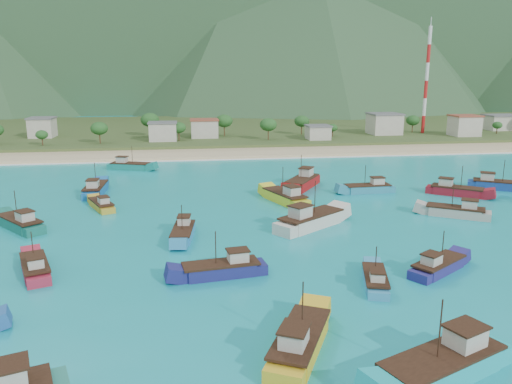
{
  "coord_description": "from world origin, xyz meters",
  "views": [
    {
      "loc": [
        -17.19,
        -65.44,
        23.19
      ],
      "look_at": [
        -5.39,
        18.0,
        3.0
      ],
      "focal_mm": 35.0,
      "sensor_mm": 36.0,
      "label": 1
    }
  ],
  "objects": [
    {
      "name": "ground",
      "position": [
        0.0,
        0.0,
        0.0
      ],
      "size": [
        600.0,
        600.0,
        0.0
      ],
      "primitive_type": "plane",
      "color": "#0D8F96",
      "rests_on": "ground"
    },
    {
      "name": "beach",
      "position": [
        0.0,
        79.0,
        0.0
      ],
      "size": [
        400.0,
        18.0,
        1.2
      ],
      "primitive_type": "cube",
      "color": "beige",
      "rests_on": "ground"
    },
    {
      "name": "land",
      "position": [
        0.0,
        140.0,
        0.0
      ],
      "size": [
        400.0,
        110.0,
        2.4
      ],
      "primitive_type": "cube",
      "color": "#385123",
      "rests_on": "ground"
    },
    {
      "name": "surf_line",
      "position": [
        0.0,
        69.5,
        0.0
      ],
      "size": [
        400.0,
        2.5,
        0.08
      ],
      "primitive_type": "cube",
      "color": "white",
      "rests_on": "ground"
    },
    {
      "name": "village",
      "position": [
        15.95,
        105.16,
        4.7
      ],
      "size": [
        209.65,
        26.39,
        7.03
      ],
      "color": "beige",
      "rests_on": "ground"
    },
    {
      "name": "vegetation",
      "position": [
        -10.33,
        103.26,
        5.11
      ],
      "size": [
        272.55,
        26.26,
        8.41
      ],
      "color": "#235623",
      "rests_on": "ground"
    },
    {
      "name": "radio_tower",
      "position": [
        69.39,
        108.0,
        20.42
      ],
      "size": [
        1.2,
        1.2,
        37.64
      ],
      "color": "red",
      "rests_on": "ground"
    },
    {
      "name": "boat_0",
      "position": [
        -31.1,
        58.33,
        0.74
      ],
      "size": [
        10.97,
        6.44,
        6.23
      ],
      "rotation": [
        0.0,
        0.0,
        4.37
      ],
      "color": "#13776D",
      "rests_on": "ground"
    },
    {
      "name": "boat_1",
      "position": [
        34.48,
        22.4,
        0.75
      ],
      "size": [
        10.39,
        8.94,
        6.29
      ],
      "rotation": [
        0.0,
        0.0,
        4.06
      ],
      "color": "maroon",
      "rests_on": "ground"
    },
    {
      "name": "boat_2",
      "position": [
        -42.61,
        11.55,
        0.75
      ],
      "size": [
        9.27,
        10.14,
        6.28
      ],
      "rotation": [
        0.0,
        0.0,
        0.7
      ],
      "color": "#136456",
      "rests_on": "ground"
    },
    {
      "name": "boat_5",
      "position": [
        -35.08,
        33.23,
        0.79
      ],
      "size": [
        3.52,
        11.07,
        6.49
      ],
      "rotation": [
        0.0,
        0.0,
        6.26
      ],
      "color": "#145EA6",
      "rests_on": "ground"
    },
    {
      "name": "boat_6",
      "position": [
        -35.34,
        -7.11,
        0.59
      ],
      "size": [
        5.75,
        9.55,
        5.42
      ],
      "rotation": [
        0.0,
        0.0,
        0.36
      ],
      "color": "#A3233A",
      "rests_on": "ground"
    },
    {
      "name": "boat_7",
      "position": [
        -13.41,
        -10.83,
        0.69
      ],
      "size": [
        10.38,
        4.34,
        5.95
      ],
      "rotation": [
        0.0,
        0.0,
        1.71
      ],
      "color": "navy",
      "rests_on": "ground"
    },
    {
      "name": "boat_9",
      "position": [
        26.81,
        8.52,
        0.7
      ],
      "size": [
        10.23,
        8.05,
        6.03
      ],
      "rotation": [
        0.0,
        0.0,
        1.0
      ],
      "color": "#A4A096",
      "rests_on": "ground"
    },
    {
      "name": "boat_10",
      "position": [
        6.42,
        32.94,
        0.96
      ],
      "size": [
        9.93,
        12.61,
        7.44
      ],
      "rotation": [
        0.0,
        0.0,
        2.57
      ],
      "color": "#A11314",
      "rests_on": "ground"
    },
    {
      "name": "boat_12",
      "position": [
        45.6,
        25.99,
        0.79
      ],
      "size": [
        11.08,
        8.48,
        6.49
      ],
      "rotation": [
        0.0,
        0.0,
        4.17
      ],
      "color": "navy",
      "rests_on": "ground"
    },
    {
      "name": "boat_15",
      "position": [
        18.43,
        26.94,
        0.69
      ],
      "size": [
        10.22,
        3.43,
        5.97
      ],
      "rotation": [
        0.0,
        0.0,
        1.62
      ],
      "color": "teal",
      "rests_on": "ground"
    },
    {
      "name": "boat_18",
      "position": [
        -8.2,
        -28.21,
        0.79
      ],
      "size": [
        7.84,
        11.29,
        6.5
      ],
      "rotation": [
        0.0,
        0.0,
        5.82
      ],
      "color": "gold",
      "rests_on": "ground"
    },
    {
      "name": "boat_21",
      "position": [
        0.51,
        21.46,
        0.86
      ],
      "size": [
        7.41,
        12.14,
        6.9
      ],
      "rotation": [
        0.0,
        0.0,
        0.37
      ],
      "color": "yellow",
      "rests_on": "ground"
    },
    {
      "name": "boat_23",
      "position": [
        3.31,
        -15.93,
        0.47
      ],
      "size": [
        4.49,
        8.42,
        4.77
      ],
      "rotation": [
        0.0,
        0.0,
        6.01
      ],
      "color": "teal",
      "rests_on": "ground"
    },
    {
      "name": "boat_25",
      "position": [
        2.22,
        -33.22,
        0.92
      ],
      "size": [
        12.62,
        8.07,
        7.2
      ],
      "rotation": [
        0.0,
        0.0,
        1.97
      ],
      "color": "#16B0BA",
      "rests_on": "ground"
    },
    {
      "name": "boat_26",
      "position": [
        1.34,
        6.08,
        0.99
      ],
      "size": [
        12.62,
        10.66,
        7.6
      ],
      "rotation": [
        0.0,
        0.0,
        5.34
      ],
      "color": "beige",
      "rests_on": "ground"
    },
    {
      "name": "boat_27",
      "position": [
        -32.2,
        21.8,
        0.52
      ],
      "size": [
        5.8,
        8.81,
        5.04
      ],
      "rotation": [
        0.0,
        0.0,
        0.42
      ],
      "color": "gold",
      "rests_on": "ground"
    },
    {
      "name": "boat_30",
      "position": [
        12.13,
        -13.3,
        0.59
      ],
      "size": [
        9.11,
        7.31,
        5.4
      ],
      "rotation": [
        0.0,
        0.0,
        5.3
      ],
      "color": "navy",
      "rests_on": "ground"
    },
    {
      "name": "boat_33",
      "position": [
        -18.03,
        3.98,
        0.6
      ],
      "size": [
        3.78,
        9.49,
        5.46
      ],
      "rotation": [
        0.0,
        0.0,
        3.03
      ],
      "color": "#2B86BD",
      "rests_on": "ground"
    }
  ]
}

